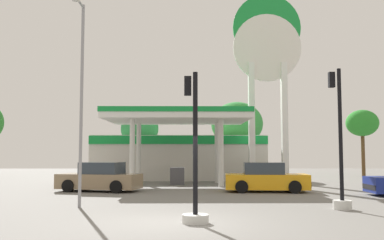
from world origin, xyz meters
name	(u,v)px	position (x,y,z in m)	size (l,w,h in m)	color
ground_plane	(179,223)	(0.00, 0.00, 0.00)	(90.00, 90.00, 0.00)	slate
gas_station	(179,153)	(-0.43, 20.44, 2.02)	(12.91, 12.24, 4.70)	beige
station_pole_sign	(267,60)	(5.80, 17.06, 8.53)	(4.77, 0.56, 13.22)	white
car_0	(100,178)	(-4.42, 10.38, 0.69)	(4.57, 2.70, 1.53)	black
car_2	(266,178)	(4.33, 9.99, 0.69)	(4.42, 2.25, 1.53)	black
traffic_signal_0	(194,178)	(0.44, -0.12, 1.30)	(0.77, 0.77, 4.39)	silver
traffic_signal_1	(340,164)	(5.75, 2.89, 1.63)	(0.66, 0.69, 5.10)	silver
tree_1	(140,129)	(-3.90, 24.41, 4.10)	(3.23, 3.23, 5.70)	brown
tree_2	(237,124)	(4.47, 24.28, 4.52)	(4.43, 4.43, 6.42)	brown
tree_3	(362,124)	(15.78, 25.51, 4.65)	(2.83, 2.83, 5.88)	brown
corner_streetlamp	(80,85)	(-3.77, 3.34, 4.57)	(0.24, 1.48, 7.69)	gray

